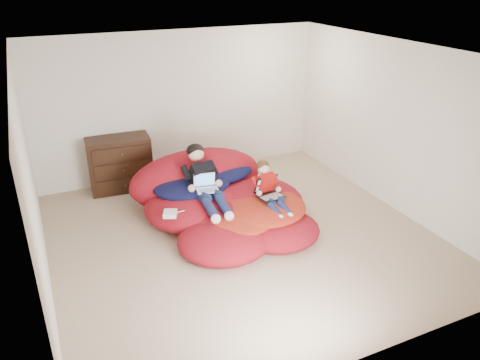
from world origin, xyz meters
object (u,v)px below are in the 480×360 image
object	(u,v)px
beanbag_pile	(222,202)
younger_boy	(269,187)
laptop_white	(206,185)
older_boy	(204,178)
laptop_black	(269,191)
dresser	(120,164)

from	to	relation	value
beanbag_pile	younger_boy	world-z (taller)	younger_boy
beanbag_pile	laptop_white	xyz separation A→B (m)	(-0.28, -0.10, 0.36)
older_boy	laptop_black	xyz separation A→B (m)	(0.79, -0.48, -0.15)
older_boy	laptop_white	world-z (taller)	older_boy
younger_boy	laptop_black	xyz separation A→B (m)	(0.00, -0.01, -0.05)
dresser	younger_boy	distance (m)	2.68
beanbag_pile	older_boy	distance (m)	0.51
laptop_white	laptop_black	xyz separation A→B (m)	(0.79, -0.38, -0.08)
dresser	younger_boy	bearing A→B (deg)	-51.80
beanbag_pile	dresser	bearing A→B (deg)	124.91
older_boy	laptop_black	size ratio (longest dim) A/B	2.98
older_boy	younger_boy	size ratio (longest dim) A/B	1.44
laptop_black	younger_boy	bearing A→B (deg)	90.00
younger_boy	laptop_white	bearing A→B (deg)	155.06
laptop_black	dresser	bearing A→B (deg)	128.11
dresser	older_boy	size ratio (longest dim) A/B	0.87
older_boy	laptop_black	world-z (taller)	older_boy
dresser	beanbag_pile	size ratio (longest dim) A/B	0.41
dresser	beanbag_pile	world-z (taller)	dresser
beanbag_pile	laptop_white	distance (m)	0.47
dresser	older_boy	bearing A→B (deg)	-62.19
younger_boy	laptop_black	world-z (taller)	younger_boy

